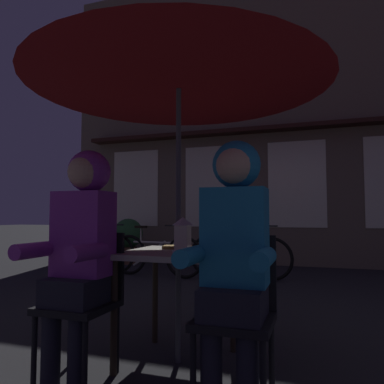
% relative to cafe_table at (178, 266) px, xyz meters
% --- Properties ---
extents(ground_plane, '(60.00, 60.00, 0.00)m').
position_rel_cafe_table_xyz_m(ground_plane, '(0.00, 0.00, -0.64)').
color(ground_plane, '#232326').
extents(cafe_table, '(0.72, 0.72, 0.74)m').
position_rel_cafe_table_xyz_m(cafe_table, '(0.00, 0.00, 0.00)').
color(cafe_table, '#B2AD9E').
rests_on(cafe_table, ground_plane).
extents(patio_umbrella, '(2.10, 2.10, 2.31)m').
position_rel_cafe_table_xyz_m(patio_umbrella, '(0.00, 0.00, 1.42)').
color(patio_umbrella, '#4C4C51').
rests_on(patio_umbrella, ground_plane).
extents(lantern, '(0.11, 0.11, 0.23)m').
position_rel_cafe_table_xyz_m(lantern, '(0.05, -0.05, 0.22)').
color(lantern, white).
rests_on(lantern, cafe_table).
extents(chair_left, '(0.40, 0.40, 0.87)m').
position_rel_cafe_table_xyz_m(chair_left, '(-0.48, -0.37, -0.15)').
color(chair_left, black).
rests_on(chair_left, ground_plane).
extents(chair_right, '(0.40, 0.40, 0.87)m').
position_rel_cafe_table_xyz_m(chair_right, '(0.48, -0.37, -0.15)').
color(chair_right, black).
rests_on(chair_right, ground_plane).
extents(person_left_hooded, '(0.45, 0.56, 1.40)m').
position_rel_cafe_table_xyz_m(person_left_hooded, '(-0.48, -0.43, 0.21)').
color(person_left_hooded, black).
rests_on(person_left_hooded, ground_plane).
extents(person_right_hooded, '(0.45, 0.56, 1.40)m').
position_rel_cafe_table_xyz_m(person_right_hooded, '(0.48, -0.43, 0.21)').
color(person_right_hooded, black).
rests_on(person_right_hooded, ground_plane).
extents(shopfront_building, '(10.00, 0.93, 6.20)m').
position_rel_cafe_table_xyz_m(shopfront_building, '(0.55, 5.40, 2.45)').
color(shopfront_building, '#6B5B4C').
rests_on(shopfront_building, ground_plane).
extents(bicycle_nearest, '(1.68, 0.23, 0.84)m').
position_rel_cafe_table_xyz_m(bicycle_nearest, '(-2.85, 3.32, -0.29)').
color(bicycle_nearest, black).
rests_on(bicycle_nearest, ground_plane).
extents(bicycle_second, '(1.68, 0.19, 0.84)m').
position_rel_cafe_table_xyz_m(bicycle_second, '(-1.58, 3.14, -0.29)').
color(bicycle_second, black).
rests_on(bicycle_second, ground_plane).
extents(bicycle_third, '(1.68, 0.21, 0.84)m').
position_rel_cafe_table_xyz_m(bicycle_third, '(-0.26, 3.38, -0.29)').
color(bicycle_third, black).
rests_on(bicycle_third, ground_plane).
extents(book, '(0.23, 0.18, 0.02)m').
position_rel_cafe_table_xyz_m(book, '(-0.06, 0.15, 0.11)').
color(book, olive).
rests_on(book, cafe_table).
extents(potted_plant, '(0.60, 0.60, 0.92)m').
position_rel_cafe_table_xyz_m(potted_plant, '(-2.77, 4.41, -0.09)').
color(potted_plant, brown).
rests_on(potted_plant, ground_plane).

